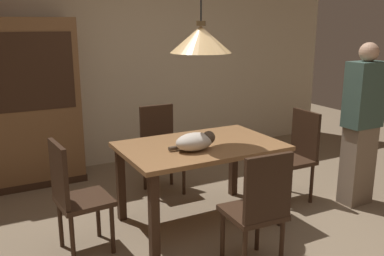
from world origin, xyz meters
TOP-DOWN VIEW (x-y plane):
  - ground at (0.00, 0.00)m, footprint 10.00×10.00m
  - back_wall at (0.00, 2.65)m, footprint 6.40×0.10m
  - dining_table at (-0.04, 0.58)m, footprint 1.40×0.90m
  - chair_right_side at (1.09, 0.58)m, footprint 0.41×0.41m
  - chair_far_back at (-0.04, 1.46)m, footprint 0.40×0.40m
  - chair_near_front at (-0.04, -0.29)m, footprint 0.42×0.42m
  - chair_left_side at (-1.17, 0.58)m, footprint 0.43×0.43m
  - cat_sleeping at (-0.16, 0.45)m, footprint 0.39×0.24m
  - pendant_lamp at (-0.04, 0.58)m, footprint 0.52×0.52m
  - hutch_bookcase at (-1.26, 2.32)m, footprint 1.12×0.45m
  - person_standing at (1.57, 0.21)m, footprint 0.36×0.22m

SIDE VIEW (x-z plane):
  - ground at x=0.00m, z-range 0.00..0.00m
  - chair_right_side at x=1.09m, z-range 0.05..0.98m
  - chair_far_back at x=-0.04m, z-range 0.05..0.98m
  - chair_near_front at x=-0.04m, z-range 0.05..0.98m
  - chair_left_side at x=-1.17m, z-range 0.05..0.98m
  - dining_table at x=-0.04m, z-range 0.27..1.02m
  - person_standing at x=1.57m, z-range 0.01..1.62m
  - cat_sleeping at x=-0.16m, z-range 0.75..0.90m
  - hutch_bookcase at x=-1.26m, z-range -0.04..1.81m
  - back_wall at x=0.00m, z-range 0.00..2.90m
  - pendant_lamp at x=-0.04m, z-range 1.01..2.31m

